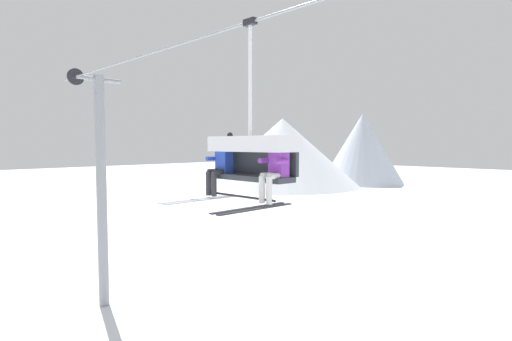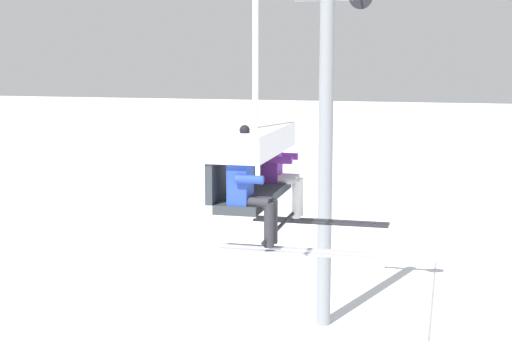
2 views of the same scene
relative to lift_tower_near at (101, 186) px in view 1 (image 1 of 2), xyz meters
The scene contains 7 objects.
mountain_peak_west 43.39m from the lift_tower_near, 122.74° to the left, with size 21.73×21.73×9.57m.
mountain_peak_central 50.77m from the lift_tower_near, 109.97° to the left, with size 12.35×12.35×10.55m.
lift_tower_near is the anchor object (origin of this frame).
lift_cable 10.22m from the lift_tower_near, ahead, with size 20.92×0.05×0.05m.
chairlift_chair 8.71m from the lift_tower_near, ahead, with size 1.93×0.74×3.36m.
skier_blue 7.95m from the lift_tower_near, ahead, with size 0.48×1.70×1.34m.
skier_purple 9.43m from the lift_tower_near, ahead, with size 0.46×1.70×1.23m.
Camera 1 is at (6.15, -6.13, 5.90)m, focal length 28.00 mm.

